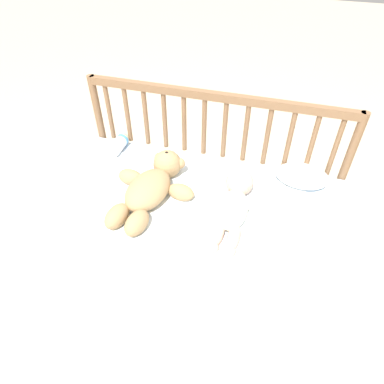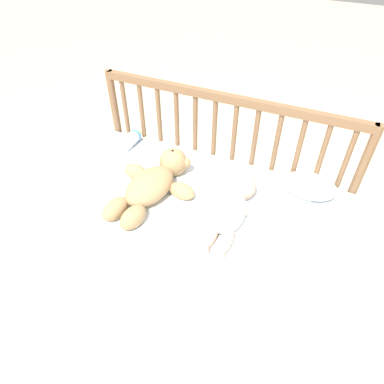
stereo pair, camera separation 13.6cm
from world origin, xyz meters
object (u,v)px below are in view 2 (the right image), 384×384
at_px(baby_bottle, 131,139).
at_px(small_pillow, 309,186).
at_px(teddy_bear, 153,183).
at_px(baby, 232,208).

relative_size(baby_bottle, small_pillow, 0.69).
bearing_deg(baby_bottle, teddy_bear, -43.92).
distance_m(teddy_bear, small_pillow, 0.66).
bearing_deg(teddy_bear, small_pillow, 24.86).
bearing_deg(small_pillow, baby, -132.91).
xyz_separation_m(teddy_bear, small_pillow, (0.60, 0.28, -0.02)).
xyz_separation_m(teddy_bear, baby_bottle, (-0.28, 0.27, -0.02)).
relative_size(baby, small_pillow, 1.81).
relative_size(baby, baby_bottle, 2.62).
height_order(baby, baby_bottle, baby).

